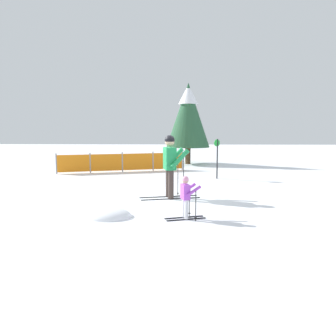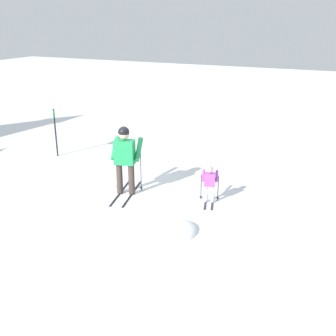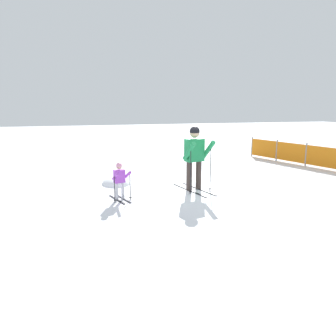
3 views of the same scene
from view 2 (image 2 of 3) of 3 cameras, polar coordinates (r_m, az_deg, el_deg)
ground_plane at (r=11.13m, az=-6.72°, el=-3.57°), size 60.00×60.00×0.00m
skier_adult at (r=10.79m, az=-5.87°, el=1.86°), size 1.75×0.87×1.82m
skier_child at (r=10.44m, az=5.66°, el=-1.83°), size 0.93×0.53×0.97m
trail_marker at (r=14.28m, az=-15.05°, el=5.31°), size 0.24×0.17×1.59m
snow_mound at (r=9.23m, az=1.20°, el=-8.63°), size 1.03×0.87×0.41m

